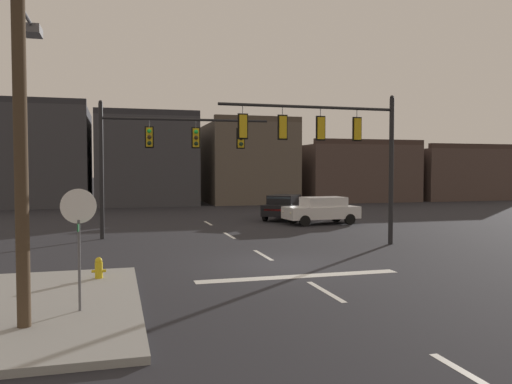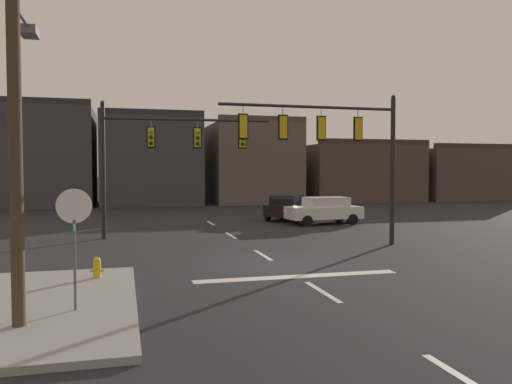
{
  "view_description": "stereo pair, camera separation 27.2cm",
  "coord_description": "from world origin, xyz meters",
  "px_view_note": "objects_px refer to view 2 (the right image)",
  "views": [
    {
      "loc": [
        -5.34,
        -16.54,
        3.25
      ],
      "look_at": [
        -0.19,
        2.32,
        2.39
      ],
      "focal_mm": 35.98,
      "sensor_mm": 36.0,
      "label": 1
    },
    {
      "loc": [
        -5.08,
        -16.61,
        3.25
      ],
      "look_at": [
        -0.19,
        2.32,
        2.39
      ],
      "focal_mm": 35.98,
      "sensor_mm": 36.0,
      "label": 2
    }
  ],
  "objects_px": {
    "car_lot_nearside": "(324,210)",
    "fire_hydrant": "(97,271)",
    "car_lot_middle": "(288,206)",
    "signal_mast_near_side": "(334,139)",
    "utility_pole": "(16,104)",
    "signal_mast_far_side": "(161,147)",
    "stop_sign": "(74,220)"
  },
  "relations": [
    {
      "from": "signal_mast_far_side",
      "to": "utility_pole",
      "type": "relative_size",
      "value": 0.98
    },
    {
      "from": "stop_sign",
      "to": "car_lot_middle",
      "type": "bearing_deg",
      "value": 60.11
    },
    {
      "from": "signal_mast_near_side",
      "to": "signal_mast_far_side",
      "type": "distance_m",
      "value": 8.36
    },
    {
      "from": "signal_mast_near_side",
      "to": "car_lot_nearside",
      "type": "xyz_separation_m",
      "value": [
        3.0,
        8.42,
        -3.64
      ]
    },
    {
      "from": "car_lot_nearside",
      "to": "fire_hydrant",
      "type": "bearing_deg",
      "value": -133.16
    },
    {
      "from": "signal_mast_near_side",
      "to": "stop_sign",
      "type": "relative_size",
      "value": 2.73
    },
    {
      "from": "stop_sign",
      "to": "car_lot_nearside",
      "type": "height_order",
      "value": "stop_sign"
    },
    {
      "from": "signal_mast_far_side",
      "to": "fire_hydrant",
      "type": "xyz_separation_m",
      "value": [
        -2.49,
        -9.56,
        -4.0
      ]
    },
    {
      "from": "fire_hydrant",
      "to": "stop_sign",
      "type": "bearing_deg",
      "value": -94.93
    },
    {
      "from": "car_lot_middle",
      "to": "signal_mast_near_side",
      "type": "bearing_deg",
      "value": -98.56
    },
    {
      "from": "signal_mast_near_side",
      "to": "fire_hydrant",
      "type": "distance_m",
      "value": 11.19
    },
    {
      "from": "signal_mast_near_side",
      "to": "car_lot_middle",
      "type": "bearing_deg",
      "value": 81.44
    },
    {
      "from": "signal_mast_near_side",
      "to": "utility_pole",
      "type": "relative_size",
      "value": 0.95
    },
    {
      "from": "stop_sign",
      "to": "fire_hydrant",
      "type": "distance_m",
      "value": 3.87
    },
    {
      "from": "car_lot_middle",
      "to": "signal_mast_far_side",
      "type": "bearing_deg",
      "value": -141.73
    },
    {
      "from": "signal_mast_near_side",
      "to": "signal_mast_far_side",
      "type": "relative_size",
      "value": 0.97
    },
    {
      "from": "signal_mast_far_side",
      "to": "stop_sign",
      "type": "relative_size",
      "value": 2.83
    },
    {
      "from": "stop_sign",
      "to": "utility_pole",
      "type": "relative_size",
      "value": 0.35
    },
    {
      "from": "utility_pole",
      "to": "fire_hydrant",
      "type": "distance_m",
      "value": 6.08
    },
    {
      "from": "utility_pole",
      "to": "stop_sign",
      "type": "bearing_deg",
      "value": 38.75
    },
    {
      "from": "car_lot_middle",
      "to": "utility_pole",
      "type": "bearing_deg",
      "value": -120.99
    },
    {
      "from": "signal_mast_far_side",
      "to": "stop_sign",
      "type": "height_order",
      "value": "signal_mast_far_side"
    },
    {
      "from": "signal_mast_far_side",
      "to": "car_lot_nearside",
      "type": "distance_m",
      "value": 10.97
    },
    {
      "from": "signal_mast_far_side",
      "to": "car_lot_nearside",
      "type": "bearing_deg",
      "value": 19.86
    },
    {
      "from": "signal_mast_near_side",
      "to": "stop_sign",
      "type": "bearing_deg",
      "value": -139.85
    },
    {
      "from": "car_lot_nearside",
      "to": "car_lot_middle",
      "type": "relative_size",
      "value": 0.98
    },
    {
      "from": "signal_mast_near_side",
      "to": "car_lot_nearside",
      "type": "height_order",
      "value": "signal_mast_near_side"
    },
    {
      "from": "car_lot_nearside",
      "to": "utility_pole",
      "type": "relative_size",
      "value": 0.56
    },
    {
      "from": "signal_mast_far_side",
      "to": "signal_mast_near_side",
      "type": "bearing_deg",
      "value": -35.75
    },
    {
      "from": "signal_mast_near_side",
      "to": "car_lot_nearside",
      "type": "relative_size",
      "value": 1.7
    },
    {
      "from": "signal_mast_near_side",
      "to": "utility_pole",
      "type": "bearing_deg",
      "value": -139.97
    },
    {
      "from": "signal_mast_near_side",
      "to": "car_lot_middle",
      "type": "xyz_separation_m",
      "value": [
        1.75,
        11.62,
        -3.64
      ]
    }
  ]
}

